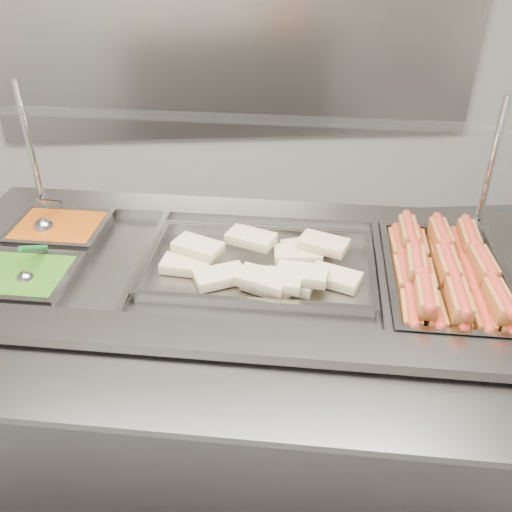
{
  "coord_description": "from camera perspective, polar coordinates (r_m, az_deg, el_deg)",
  "views": [
    {
      "loc": [
        -0.12,
        -1.13,
        1.98
      ],
      "look_at": [
        -0.02,
        0.42,
        0.97
      ],
      "focal_mm": 40.0,
      "sensor_mm": 36.0,
      "label": 1
    }
  ],
  "objects": [
    {
      "name": "hotdogs_in_buns",
      "position": [
        1.89,
        18.3,
        -1.57
      ],
      "size": [
        0.37,
        0.59,
        0.12
      ],
      "color": "#A86423",
      "rests_on": "pan_hotdogs"
    },
    {
      "name": "serving_spoon",
      "position": [
        1.93,
        -21.9,
        -1.63
      ],
      "size": [
        0.07,
        0.19,
        0.14
      ],
      "color": "#AAAAAF",
      "rests_on": "pan_peas"
    },
    {
      "name": "pan_hotdogs",
      "position": [
        1.93,
        18.35,
        -2.78
      ],
      "size": [
        0.46,
        0.64,
        0.11
      ],
      "color": "gray",
      "rests_on": "steam_counter"
    },
    {
      "name": "ladle",
      "position": [
        2.18,
        -20.39,
        2.84
      ],
      "size": [
        0.07,
        0.21,
        0.15
      ],
      "color": "#AAAAAF",
      "rests_on": "pan_beans"
    },
    {
      "name": "tray_rail",
      "position": [
        1.49,
        -4.46,
        -13.72
      ],
      "size": [
        1.92,
        0.71,
        0.06
      ],
      "color": "gray",
      "rests_on": "steam_counter"
    },
    {
      "name": "steam_counter",
      "position": [
        2.16,
        -1.42,
        -11.12
      ],
      "size": [
        2.12,
        1.21,
        0.95
      ],
      "color": "slate",
      "rests_on": "ground"
    },
    {
      "name": "pan_wraps",
      "position": [
        1.87,
        0.32,
        -1.35
      ],
      "size": [
        0.78,
        0.54,
        0.07
      ],
      "color": "gray",
      "rests_on": "steam_counter"
    },
    {
      "name": "pan_peas",
      "position": [
        1.97,
        -22.35,
        -2.74
      ],
      "size": [
        0.36,
        0.31,
        0.11
      ],
      "color": "gray",
      "rests_on": "steam_counter"
    },
    {
      "name": "sneeze_guard",
      "position": [
        1.9,
        -0.84,
        13.18
      ],
      "size": [
        1.78,
        0.61,
        0.47
      ],
      "color": "silver",
      "rests_on": "steam_counter"
    },
    {
      "name": "pan_beans",
      "position": [
        2.2,
        -18.99,
        1.87
      ],
      "size": [
        0.36,
        0.31,
        0.11
      ],
      "color": "gray",
      "rests_on": "steam_counter"
    },
    {
      "name": "back_panel",
      "position": [
        3.66,
        -1.83,
        20.65
      ],
      "size": [
        3.0,
        0.04,
        1.2
      ],
      "primitive_type": "cube",
      "color": "#9A9590",
      "rests_on": "ground"
    },
    {
      "name": "tortilla_wraps",
      "position": [
        1.84,
        0.87,
        -0.8
      ],
      "size": [
        0.65,
        0.4,
        0.07
      ],
      "color": "#D1BC8C",
      "rests_on": "pan_wraps"
    }
  ]
}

